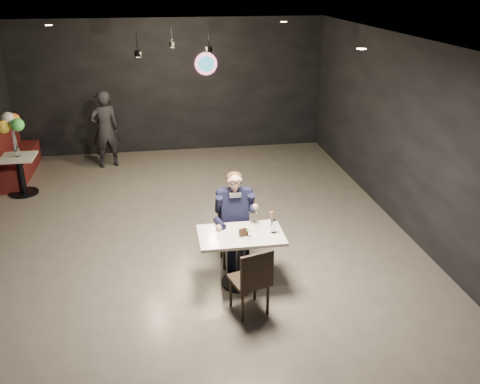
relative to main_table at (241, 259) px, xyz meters
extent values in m
plane|color=#6C655A|center=(-0.62, 1.38, -0.38)|extent=(9.00, 9.00, 0.00)
cube|color=black|center=(-0.62, 3.38, 2.51)|extent=(1.40, 1.20, 0.36)
cube|color=silver|center=(0.00, 0.00, 0.00)|extent=(1.10, 0.70, 0.75)
cube|color=black|center=(0.00, 0.55, 0.09)|extent=(0.42, 0.46, 0.92)
cube|color=black|center=(0.00, -0.62, 0.09)|extent=(0.53, 0.56, 0.92)
cube|color=black|center=(0.00, 0.55, 0.34)|extent=(0.60, 0.80, 1.44)
cylinder|color=white|center=(0.09, -0.08, 0.38)|extent=(0.21, 0.21, 0.01)
cube|color=black|center=(0.03, -0.06, 0.42)|extent=(0.12, 0.11, 0.07)
ellipsoid|color=green|center=(0.09, -0.10, 0.47)|extent=(0.07, 0.04, 0.01)
cylinder|color=silver|center=(0.43, -0.02, 0.46)|extent=(0.08, 0.08, 0.18)
cone|color=tan|center=(0.40, -0.05, 0.62)|extent=(0.07, 0.07, 0.12)
cube|color=#4A110F|center=(-3.87, 4.69, 0.13)|extent=(0.50, 2.01, 1.00)
cube|color=silver|center=(-3.57, 3.69, 0.00)|extent=(0.60, 0.60, 0.75)
cylinder|color=silver|center=(-3.57, 3.69, 0.45)|extent=(0.11, 0.11, 0.16)
cube|color=yellow|center=(-3.57, 3.69, 0.88)|extent=(0.43, 0.43, 0.71)
imported|color=black|center=(-2.10, 4.99, 0.45)|extent=(0.70, 0.57, 1.66)
camera|label=1|loc=(-0.96, -5.75, 3.46)|focal=38.00mm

